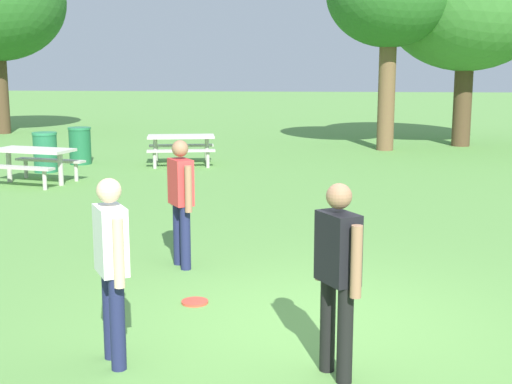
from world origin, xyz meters
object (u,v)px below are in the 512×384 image
Objects in this scene: picnic_table_near at (34,158)px; trash_can_beside_table at (45,152)px; person_catcher at (338,268)px; frisbee at (195,302)px; trash_can_further_along at (80,146)px; person_bystander at (112,259)px; picnic_table_far at (181,143)px; person_thrower at (181,195)px.

trash_can_beside_table reaches higher than picnic_table_near.
person_catcher is 1.71× the size of trash_can_beside_table.
frisbee is 0.31× the size of trash_can_further_along.
person_bystander reaches higher than trash_can_beside_table.
picnic_table_far reaches higher than frisbee.
trash_can_further_along reaches higher than frisbee.
picnic_table_far is at bearing 101.56° from person_thrower.
person_bystander is 1.71× the size of trash_can_further_along.
trash_can_beside_table is 1.44m from trash_can_further_along.
trash_can_beside_table is (-6.80, 10.63, -0.46)m from person_catcher.
frisbee is (0.41, -1.35, -0.93)m from person_thrower.
trash_can_further_along is at bearing -178.33° from picnic_table_far.
person_catcher is 13.63m from trash_can_further_along.
person_catcher is 2.43m from frisbee.
frisbee is (-1.50, 1.67, -0.93)m from person_catcher.
picnic_table_near is 4.08m from picnic_table_far.
picnic_table_near is 2.06× the size of trash_can_further_along.
person_bystander is at bearing -65.13° from trash_can_beside_table.
frisbee is 10.68m from picnic_table_far.
trash_can_further_along is at bearing 115.48° from frisbee.
person_catcher is at bearing -61.86° from trash_can_further_along.
trash_can_beside_table is at bearing -105.12° from trash_can_further_along.
picnic_table_near reaches higher than frisbee.
picnic_table_near is 1.73m from trash_can_beside_table.
trash_can_beside_table is at bearing 122.75° from person_thrower.
trash_can_beside_table is at bearing 122.62° from person_catcher.
frisbee is (0.41, 1.60, -0.93)m from person_bystander.
person_catcher reaches higher than picnic_table_near.
person_thrower is 3.58m from person_catcher.
person_bystander is 9.95m from picnic_table_near.
picnic_table_near and picnic_table_far have the same top height.
frisbee is at bearing -59.38° from trash_can_beside_table.
picnic_table_far is at bearing 25.74° from trash_can_beside_table.
person_bystander is 12.78m from trash_can_further_along.
person_catcher is 1.00× the size of person_bystander.
frisbee is 10.42m from trash_can_beside_table.
person_thrower is 5.58× the size of frisbee.
trash_can_further_along is (-2.66, -0.08, -0.08)m from picnic_table_far.
person_bystander is 1.90m from frisbee.
person_bystander is (-1.91, 0.07, 0.00)m from person_catcher.
frisbee is at bearing 131.87° from person_catcher.
trash_can_beside_table is (-0.43, 1.67, -0.08)m from picnic_table_near.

